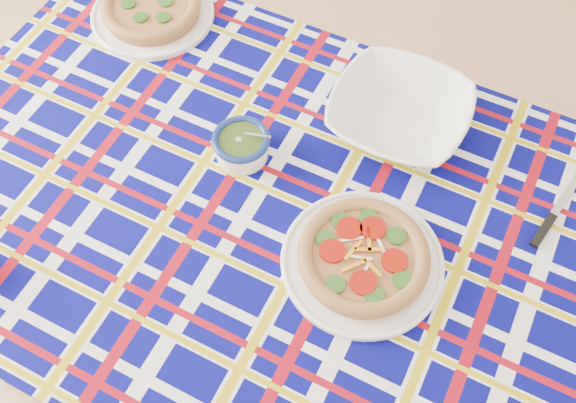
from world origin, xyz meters
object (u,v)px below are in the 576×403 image
at_px(serving_bowl, 399,113).
at_px(pesto_bowl, 241,144).
at_px(main_focaccia_plate, 363,256).
at_px(dining_table, 284,235).

bearing_deg(serving_bowl, pesto_bowl, -141.56).
height_order(pesto_bowl, serving_bowl, same).
bearing_deg(pesto_bowl, main_focaccia_plate, -22.40).
bearing_deg(serving_bowl, dining_table, -111.65).
bearing_deg(pesto_bowl, serving_bowl, 38.44).
bearing_deg(main_focaccia_plate, pesto_bowl, 157.60).
xyz_separation_m(dining_table, pesto_bowl, (-0.13, 0.09, 0.10)).
distance_m(dining_table, pesto_bowl, 0.19).
relative_size(main_focaccia_plate, pesto_bowl, 2.64).
distance_m(main_focaccia_plate, pesto_bowl, 0.31).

